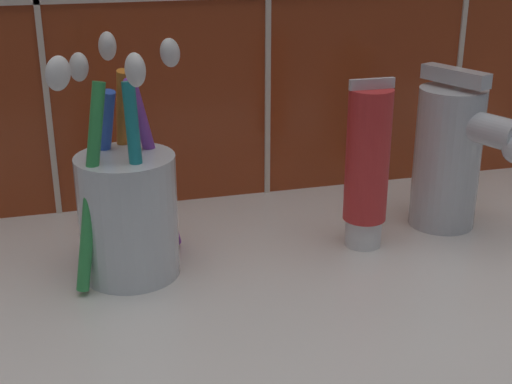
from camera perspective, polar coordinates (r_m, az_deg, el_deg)
name	(u,v)px	position (r cm, az deg, el deg)	size (l,w,h in cm)	color
sink_counter	(305,287)	(53.77, 3.91, -7.60)	(77.53, 35.13, 2.00)	silver
toothbrush_cup	(127,205)	(52.31, -10.28, -1.04)	(10.46, 10.70, 17.18)	silver
toothpaste_tube	(367,166)	(56.04, 8.88, 2.07)	(3.58, 3.41, 13.60)	white
sink_faucet	(452,153)	(61.31, 15.41, 3.00)	(6.21, 9.95, 13.48)	silver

